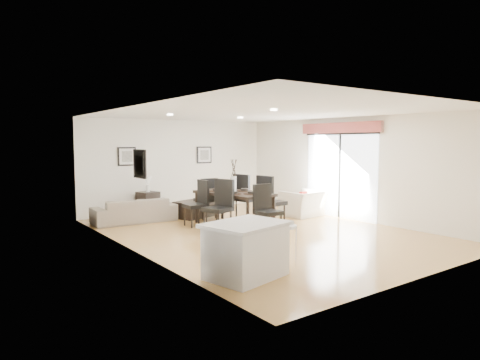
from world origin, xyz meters
TOP-DOWN VIEW (x-y plane):
  - ground at (0.00, 0.00)m, footprint 8.00×8.00m
  - wall_back at (0.00, 4.00)m, footprint 6.00×0.04m
  - wall_front at (0.00, -4.00)m, footprint 6.00×0.04m
  - wall_left at (-3.00, 0.00)m, footprint 0.04×8.00m
  - wall_right at (3.00, 0.00)m, footprint 0.04×8.00m
  - ceiling at (0.00, 0.00)m, footprint 6.00×8.00m
  - sofa at (-1.86, 2.86)m, footprint 2.12×0.93m
  - armchair at (2.27, 0.98)m, footprint 1.16×1.04m
  - courtyard_plant_a at (5.47, -0.22)m, footprint 0.68×0.64m
  - courtyard_plant_b at (5.42, 1.04)m, footprint 0.47×0.47m
  - dining_table at (-0.06, 1.00)m, footprint 1.24×2.10m
  - dining_chair_wnear at (-0.75, 0.53)m, footprint 0.67×0.67m
  - dining_chair_wfar at (-0.76, 1.50)m, footprint 0.53×0.53m
  - dining_chair_enear at (0.63, 0.50)m, footprint 0.59×0.59m
  - dining_chair_efar at (0.64, 1.48)m, footprint 0.63×0.63m
  - dining_chair_head at (-0.06, -0.23)m, footprint 0.51×0.51m
  - dining_chair_foot at (-0.06, 2.24)m, footprint 0.51×0.51m
  - vase at (-0.06, 1.00)m, footprint 0.98×1.53m
  - coffee_table at (-0.20, 2.63)m, footprint 1.27×0.98m
  - side_table at (-1.14, 3.65)m, footprint 0.59×0.59m
  - table_lamp at (-1.14, 3.65)m, footprint 0.23×0.23m
  - cushion at (2.17, 0.88)m, footprint 0.31×0.17m
  - kitchen_island at (-2.23, -2.41)m, footprint 1.37×1.16m
  - bar_stool at (-1.40, -2.41)m, footprint 0.32×0.32m
  - framed_print_back_left at (-1.60, 3.97)m, footprint 0.52×0.04m
  - framed_print_back_right at (0.90, 3.97)m, footprint 0.52×0.04m
  - framed_print_left_wall at (-2.97, -0.20)m, footprint 0.04×0.52m
  - sliding_door at (2.96, 0.30)m, footprint 0.12×2.70m
  - courtyard at (6.16, 0.87)m, footprint 6.00×6.00m

SIDE VIEW (x-z plane):
  - ground at x=0.00m, z-range 0.00..0.00m
  - coffee_table at x=-0.20m, z-range 0.00..0.45m
  - sofa at x=-1.86m, z-range 0.00..0.61m
  - courtyard_plant_a at x=5.47m, z-range 0.00..0.61m
  - side_table at x=-1.14m, z-range 0.00..0.66m
  - armchair at x=2.27m, z-range 0.00..0.70m
  - courtyard_plant_b at x=5.42m, z-range 0.00..0.71m
  - kitchen_island at x=-2.23m, z-range 0.01..0.84m
  - cushion at x=2.17m, z-range 0.40..0.70m
  - bar_stool at x=-1.40m, z-range 0.25..0.95m
  - dining_chair_foot at x=-0.06m, z-range 0.06..1.15m
  - dining_chair_head at x=-0.06m, z-range 0.07..1.18m
  - dining_chair_wfar at x=-0.76m, z-range 0.07..1.19m
  - dining_chair_wnear at x=-0.75m, z-range 0.07..1.28m
  - dining_chair_efar at x=0.64m, z-range 0.07..1.28m
  - dining_chair_enear at x=0.63m, z-range 0.07..1.31m
  - dining_table at x=-0.06m, z-range 0.33..1.16m
  - courtyard at x=6.16m, z-range -0.08..1.92m
  - table_lamp at x=-1.14m, z-range 0.72..1.16m
  - vase at x=-0.06m, z-range 0.73..1.54m
  - wall_back at x=0.00m, z-range 0.00..2.70m
  - wall_front at x=0.00m, z-range 0.00..2.70m
  - wall_left at x=-3.00m, z-range 0.00..2.70m
  - wall_right at x=3.00m, z-range 0.00..2.70m
  - framed_print_back_left at x=-1.60m, z-range 1.39..1.91m
  - framed_print_back_right at x=0.90m, z-range 1.39..1.91m
  - framed_print_left_wall at x=-2.97m, z-range 1.39..1.91m
  - sliding_door at x=2.96m, z-range 0.38..2.95m
  - ceiling at x=0.00m, z-range 2.69..2.71m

